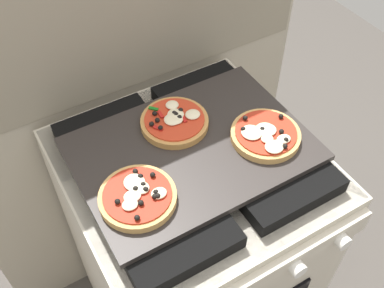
# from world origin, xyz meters

# --- Properties ---
(kitchen_backsplash) EXTENTS (1.10, 0.09, 1.55)m
(kitchen_backsplash) POSITION_xyz_m (0.00, 0.33, 0.79)
(kitchen_backsplash) COLOR #B2A893
(kitchen_backsplash) RESTS_ON ground_plane
(stove) EXTENTS (0.60, 0.64, 0.90)m
(stove) POSITION_xyz_m (-0.00, -0.00, 0.45)
(stove) COLOR beige
(stove) RESTS_ON ground_plane
(baking_tray) EXTENTS (0.54, 0.38, 0.02)m
(baking_tray) POSITION_xyz_m (0.00, 0.00, 0.91)
(baking_tray) COLOR #2D2826
(baking_tray) RESTS_ON stove
(pizza_left) EXTENTS (0.17, 0.17, 0.03)m
(pizza_left) POSITION_xyz_m (-0.17, -0.07, 0.93)
(pizza_left) COLOR tan
(pizza_left) RESTS_ON baking_tray
(pizza_right) EXTENTS (0.17, 0.17, 0.03)m
(pizza_right) POSITION_xyz_m (0.16, -0.07, 0.93)
(pizza_right) COLOR tan
(pizza_right) RESTS_ON baking_tray
(pizza_center) EXTENTS (0.17, 0.17, 0.03)m
(pizza_center) POSITION_xyz_m (-0.00, 0.08, 0.93)
(pizza_center) COLOR #C18947
(pizza_center) RESTS_ON baking_tray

